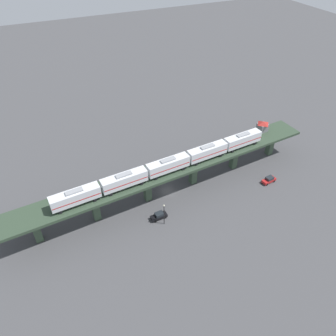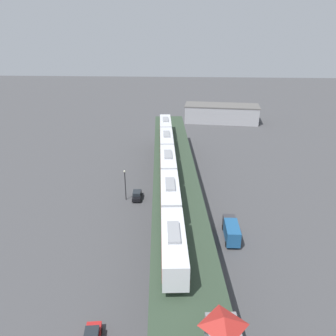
{
  "view_description": "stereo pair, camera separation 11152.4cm",
  "coord_description": "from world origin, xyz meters",
  "px_view_note": "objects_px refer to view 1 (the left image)",
  "views": [
    {
      "loc": [
        -63.73,
        28.88,
        65.11
      ],
      "look_at": [
        -1.46,
        0.63,
        10.02
      ],
      "focal_mm": 35.0,
      "sensor_mm": 36.0,
      "label": 1
    },
    {
      "loc": [
        1.61,
        -56.13,
        34.43
      ],
      "look_at": [
        -1.46,
        0.63,
        10.02
      ],
      "focal_mm": 35.0,
      "sensor_mm": 36.0,
      "label": 2
    }
  ],
  "objects_px": {
    "signal_hut": "(263,126)",
    "street_lamp": "(164,213)",
    "subway_train": "(168,165)",
    "street_car_black": "(159,216)",
    "delivery_truck": "(175,161)",
    "street_car_red": "(269,180)"
  },
  "relations": [
    {
      "from": "delivery_truck",
      "to": "street_lamp",
      "type": "bearing_deg",
      "value": 147.86
    },
    {
      "from": "subway_train",
      "to": "signal_hut",
      "type": "height_order",
      "value": "subway_train"
    },
    {
      "from": "subway_train",
      "to": "street_car_black",
      "type": "height_order",
      "value": "subway_train"
    },
    {
      "from": "delivery_truck",
      "to": "street_car_red",
      "type": "bearing_deg",
      "value": -130.44
    },
    {
      "from": "signal_hut",
      "to": "street_lamp",
      "type": "bearing_deg",
      "value": 111.24
    },
    {
      "from": "street_car_black",
      "to": "signal_hut",
      "type": "bearing_deg",
      "value": -71.81
    },
    {
      "from": "delivery_truck",
      "to": "street_car_black",
      "type": "bearing_deg",
      "value": 143.78
    },
    {
      "from": "subway_train",
      "to": "signal_hut",
      "type": "relative_size",
      "value": 18.01
    },
    {
      "from": "signal_hut",
      "to": "street_car_red",
      "type": "height_order",
      "value": "signal_hut"
    },
    {
      "from": "street_car_red",
      "to": "street_lamp",
      "type": "xyz_separation_m",
      "value": [
        -2.1,
        35.32,
        3.17
      ]
    },
    {
      "from": "street_car_red",
      "to": "subway_train",
      "type": "bearing_deg",
      "value": 76.24
    },
    {
      "from": "signal_hut",
      "to": "delivery_truck",
      "type": "bearing_deg",
      "value": 80.3
    },
    {
      "from": "street_car_black",
      "to": "delivery_truck",
      "type": "distance_m",
      "value": 23.12
    },
    {
      "from": "street_car_black",
      "to": "street_lamp",
      "type": "relative_size",
      "value": 0.65
    },
    {
      "from": "signal_hut",
      "to": "street_car_black",
      "type": "bearing_deg",
      "value": 108.19
    },
    {
      "from": "subway_train",
      "to": "street_car_black",
      "type": "relative_size",
      "value": 13.87
    },
    {
      "from": "delivery_truck",
      "to": "street_lamp",
      "type": "xyz_separation_m",
      "value": [
        -20.97,
        13.17,
        2.35
      ]
    },
    {
      "from": "subway_train",
      "to": "street_lamp",
      "type": "xyz_separation_m",
      "value": [
        -9.43,
        5.38,
        -6.96
      ]
    },
    {
      "from": "street_car_red",
      "to": "street_lamp",
      "type": "relative_size",
      "value": 0.66
    },
    {
      "from": "subway_train",
      "to": "signal_hut",
      "type": "bearing_deg",
      "value": -79.5
    },
    {
      "from": "street_car_red",
      "to": "delivery_truck",
      "type": "bearing_deg",
      "value": 49.56
    },
    {
      "from": "subway_train",
      "to": "delivery_truck",
      "type": "height_order",
      "value": "subway_train"
    }
  ]
}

